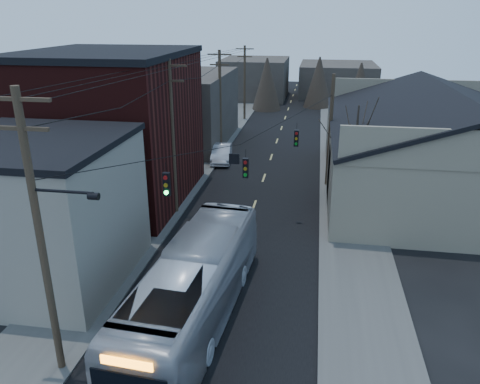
{
  "coord_description": "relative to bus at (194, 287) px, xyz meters",
  "views": [
    {
      "loc": [
        3.89,
        -9.81,
        12.48
      ],
      "look_at": [
        -0.13,
        14.74,
        3.0
      ],
      "focal_mm": 35.0,
      "sensor_mm": 36.0,
      "label": 1
    }
  ],
  "objects": [
    {
      "name": "building_far_left",
      "position": [
        -5.24,
        58.36,
        1.28
      ],
      "size": [
        10.0,
        12.0,
        6.0
      ],
      "primitive_type": "cube",
      "color": "#38312C",
      "rests_on": "ground"
    },
    {
      "name": "bus",
      "position": [
        0.0,
        0.0,
        0.0
      ],
      "size": [
        3.78,
        12.53,
        3.44
      ],
      "primitive_type": "imported",
      "rotation": [
        0.0,
        0.0,
        3.07
      ],
      "color": "#A3A6AF",
      "rests_on": "ground"
    },
    {
      "name": "building_left_far",
      "position": [
        -8.74,
        29.36,
        1.78
      ],
      "size": [
        9.0,
        14.0,
        7.0
      ],
      "primitive_type": "cube",
      "color": "#38312C",
      "rests_on": "ground"
    },
    {
      "name": "building_far_right",
      "position": [
        7.76,
        63.36,
        0.78
      ],
      "size": [
        12.0,
        14.0,
        5.0
      ],
      "primitive_type": "cube",
      "color": "#38312C",
      "rests_on": "ground"
    },
    {
      "name": "warehouse",
      "position": [
        13.76,
        18.36,
        0.98
      ],
      "size": [
        16.16,
        20.6,
        7.73
      ],
      "color": "#7C715A",
      "rests_on": "ground"
    },
    {
      "name": "sidewalk_left",
      "position": [
        -5.74,
        23.36,
        -1.66
      ],
      "size": [
        4.0,
        110.0,
        0.12
      ],
      "primitive_type": "cube",
      "color": "#474744",
      "rests_on": "ground"
    },
    {
      "name": "sidewalk_right",
      "position": [
        7.26,
        23.36,
        -1.66
      ],
      "size": [
        4.0,
        110.0,
        0.12
      ],
      "primitive_type": "cube",
      "color": "#474744",
      "rests_on": "ground"
    },
    {
      "name": "utility_lines",
      "position": [
        -2.35,
        17.5,
        3.23
      ],
      "size": [
        11.24,
        45.28,
        10.5
      ],
      "color": "#382B1E",
      "rests_on": "ground"
    },
    {
      "name": "building_clapboard",
      "position": [
        -8.24,
        2.36,
        1.78
      ],
      "size": [
        8.0,
        8.0,
        7.0
      ],
      "primitive_type": "cube",
      "color": "gray",
      "rests_on": "ground"
    },
    {
      "name": "parked_car",
      "position": [
        -3.54,
        23.28,
        -0.95
      ],
      "size": [
        2.14,
        4.82,
        1.54
      ],
      "primitive_type": "imported",
      "rotation": [
        0.0,
        0.0,
        0.11
      ],
      "color": "#ADAFB5",
      "rests_on": "ground"
    },
    {
      "name": "road_surface",
      "position": [
        0.76,
        23.36,
        -1.71
      ],
      "size": [
        9.0,
        110.0,
        0.02
      ],
      "primitive_type": "cube",
      "color": "black",
      "rests_on": "ground"
    },
    {
      "name": "building_brick",
      "position": [
        -9.24,
        13.36,
        3.28
      ],
      "size": [
        10.0,
        12.0,
        10.0
      ],
      "primitive_type": "cube",
      "color": "black",
      "rests_on": "ground"
    },
    {
      "name": "bare_tree",
      "position": [
        7.26,
        13.36,
        1.88
      ],
      "size": [
        0.4,
        0.4,
        7.2
      ],
      "primitive_type": "cone",
      "color": "black",
      "rests_on": "ground"
    }
  ]
}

